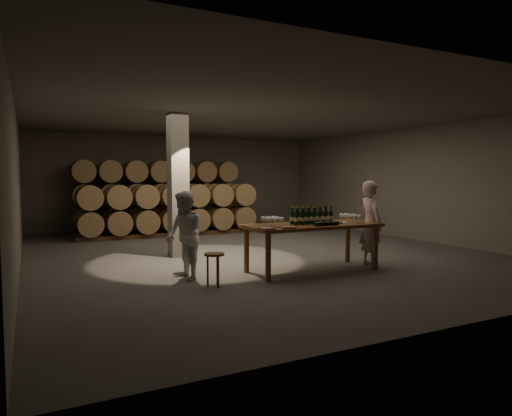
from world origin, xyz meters
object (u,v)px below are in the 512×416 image
person_man (371,223)px  plate (339,223)px  notebook_near (287,227)px  tasting_table (312,229)px  bottle_cluster (312,217)px  stool (214,259)px  person_woman (185,236)px

person_man → plate: bearing=96.8°
notebook_near → tasting_table: bearing=41.7°
bottle_cluster → person_man: size_ratio=0.50×
plate → notebook_near: notebook_near is taller
tasting_table → plate: plate is taller
tasting_table → stool: 2.17m
bottle_cluster → notebook_near: size_ratio=3.71×
stool → person_woman: bearing=112.6°
bottle_cluster → stool: size_ratio=1.58×
stool → person_woman: (-0.28, 0.69, 0.33)m
tasting_table → person_man: size_ratio=1.52×
stool → person_woman: 0.81m
tasting_table → stool: (-2.12, -0.32, -0.35)m
person_man → person_woman: bearing=91.8°
plate → person_woman: (-2.98, 0.45, -0.13)m
stool → person_man: size_ratio=0.32×
person_woman → plate: bearing=75.2°
tasting_table → notebook_near: notebook_near is taller
bottle_cluster → person_man: (1.32, -0.14, -0.16)m
bottle_cluster → notebook_near: 0.92m
plate → person_woman: person_woman is taller
notebook_near → stool: 1.41m
notebook_near → person_woman: 1.80m
stool → person_man: 3.47m
person_woman → bottle_cluster: bearing=75.8°
tasting_table → person_man: bearing=-4.9°
plate → person_woman: 3.01m
notebook_near → person_man: bearing=22.2°
bottle_cluster → tasting_table: bearing=-101.4°
bottle_cluster → stool: (-2.12, -0.35, -0.57)m
person_man → person_woman: person_man is taller
notebook_near → person_woman: (-1.61, 0.78, -0.14)m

